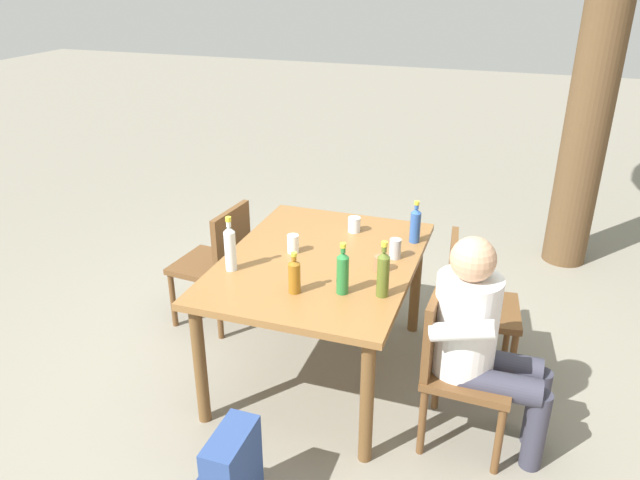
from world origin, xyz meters
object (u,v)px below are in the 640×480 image
chair_far_right (455,359)px  cup_glass (354,225)px  bottle_blue (415,225)px  cup_terracotta (380,264)px  person_in_white_shirt (481,336)px  cup_white (293,244)px  bottle_amber (295,275)px  bottle_clear (230,247)px  bottle_olive (383,273)px  chair_near_left (218,259)px  cup_steel (395,249)px  backpack_by_near_side (231,476)px  chair_far_left (469,300)px  bottle_green (343,272)px  dining_table (320,273)px

chair_far_right → cup_glass: cup_glass is taller
bottle_blue → cup_terracotta: size_ratio=3.03×
person_in_white_shirt → cup_white: size_ratio=10.68×
chair_far_right → cup_white: size_ratio=7.88×
bottle_amber → bottle_clear: size_ratio=0.72×
chair_far_right → bottle_olive: bottle_olive is taller
chair_near_left → cup_steel: cup_steel is taller
bottle_blue → backpack_by_near_side: bearing=-17.4°
cup_terracotta → backpack_by_near_side: cup_terracotta is taller
chair_far_left → bottle_olive: bottle_olive is taller
bottle_olive → backpack_by_near_side: 1.20m
cup_terracotta → cup_steel: cup_steel is taller
chair_near_left → cup_white: 0.80m
chair_near_left → person_in_white_shirt: 1.91m
bottle_olive → backpack_by_near_side: size_ratio=0.65×
chair_far_left → cup_white: 1.11m
bottle_green → person_in_white_shirt: bearing=90.8°
bottle_clear → backpack_by_near_side: size_ratio=0.67×
bottle_clear → chair_far_left: bearing=115.4°
backpack_by_near_side → bottle_olive: bearing=152.0°
chair_far_right → bottle_blue: bearing=-153.1°
bottle_olive → bottle_green: 0.21m
chair_far_right → cup_white: bearing=-109.1°
chair_far_right → bottle_green: bearing=-88.8°
chair_far_right → chair_far_left: (-0.64, 0.00, 0.00)m
chair_far_left → cup_glass: size_ratio=9.08×
bottle_amber → cup_terracotta: (-0.38, 0.36, -0.05)m
chair_far_right → bottle_green: 0.73m
dining_table → chair_near_left: size_ratio=1.66×
dining_table → chair_near_left: chair_near_left is taller
chair_near_left → bottle_olive: (0.62, 1.28, 0.42)m
bottle_clear → cup_white: bottle_clear is taller
bottle_clear → cup_glass: bearing=145.2°
cup_white → cup_terracotta: bearing=83.3°
cup_white → cup_steel: size_ratio=0.94×
bottle_blue → cup_steel: 0.27m
bottle_olive → bottle_blue: size_ratio=1.15×
bottle_blue → cup_white: 0.75m
cup_terracotta → bottle_amber: bearing=-43.8°
chair_near_left → cup_terracotta: chair_near_left is taller
bottle_green → bottle_clear: bottle_clear is taller
cup_glass → cup_steel: (0.29, 0.33, 0.01)m
chair_far_left → bottle_amber: bearing=-49.2°
person_in_white_shirt → cup_steel: (-0.48, -0.55, 0.18)m
dining_table → bottle_amber: 0.45m
dining_table → cup_white: size_ratio=13.10×
person_in_white_shirt → cup_white: bearing=-107.6°
dining_table → bottle_green: bottle_green is taller
cup_white → cup_glass: (-0.41, 0.26, -0.01)m
bottle_clear → cup_steel: 0.94m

